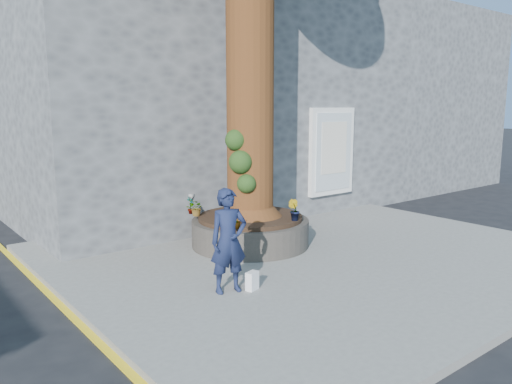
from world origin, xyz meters
TOP-DOWN VIEW (x-y plane):
  - ground at (0.00, 0.00)m, footprint 120.00×120.00m
  - pavement at (1.50, 1.00)m, footprint 9.00×8.00m
  - yellow_line at (-3.05, 1.00)m, footprint 0.10×30.00m
  - stone_shop at (2.50, 7.20)m, footprint 10.30×8.30m
  - neighbour_shop at (10.50, 7.20)m, footprint 6.00×8.00m
  - planter at (0.80, 2.00)m, footprint 2.30×2.30m
  - man at (-0.99, 0.21)m, footprint 0.64×0.49m
  - woman at (0.43, 3.45)m, footprint 1.13×1.01m
  - shopping_bag at (-0.68, 0.05)m, footprint 0.23×0.18m
  - plant_a at (-0.05, 2.85)m, footprint 0.22×0.19m
  - plant_b at (1.18, 1.15)m, footprint 0.27×0.27m
  - plant_c at (-0.05, 1.31)m, footprint 0.18×0.18m
  - plant_d at (-0.05, 2.61)m, footprint 0.31×0.33m

SIDE VIEW (x-z plane):
  - ground at x=0.00m, z-range 0.00..0.00m
  - yellow_line at x=-3.05m, z-range 0.00..0.01m
  - pavement at x=1.50m, z-range 0.00..0.12m
  - shopping_bag at x=-0.68m, z-range 0.12..0.40m
  - planter at x=0.80m, z-range 0.11..0.71m
  - plant_c at x=-0.05m, z-range 0.72..1.02m
  - plant_d at x=-0.05m, z-range 0.72..1.05m
  - plant_a at x=-0.05m, z-range 0.72..1.07m
  - man at x=-0.99m, z-range 0.12..1.67m
  - plant_b at x=1.18m, z-range 0.72..1.12m
  - woman at x=0.43m, z-range 0.12..2.04m
  - neighbour_shop at x=10.50m, z-range 0.00..6.00m
  - stone_shop at x=2.50m, z-range 0.01..6.31m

